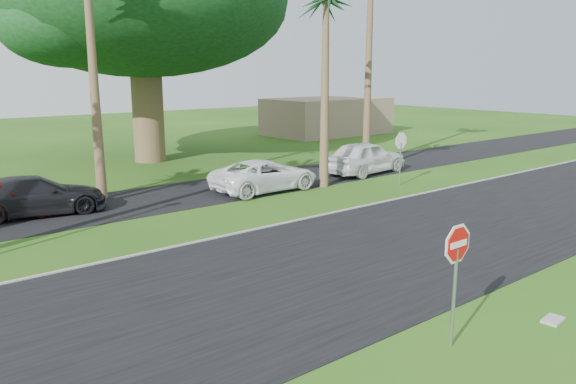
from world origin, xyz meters
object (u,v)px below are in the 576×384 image
(car_pickup, at_px, (365,158))
(stop_sign_far, at_px, (401,148))
(stop_sign_near, at_px, (456,260))
(car_minivan, at_px, (265,176))
(car_dark, at_px, (35,196))

(car_pickup, bearing_deg, stop_sign_far, 157.68)
(stop_sign_near, height_order, stop_sign_far, same)
(car_minivan, distance_m, car_pickup, 6.63)
(car_pickup, bearing_deg, car_dark, 77.80)
(stop_sign_near, relative_size, car_dark, 0.52)
(stop_sign_far, xyz_separation_m, car_pickup, (0.91, 3.07, -0.92))
(stop_sign_near, bearing_deg, car_pickup, 48.59)
(stop_sign_near, distance_m, car_minivan, 15.10)
(stop_sign_far, relative_size, car_dark, 0.52)
(car_minivan, xyz_separation_m, car_pickup, (6.63, 0.16, 0.15))
(car_dark, xyz_separation_m, car_minivan, (9.24, -1.92, -0.03))
(stop_sign_far, distance_m, car_dark, 15.76)
(stop_sign_far, height_order, car_dark, stop_sign_far)
(stop_sign_near, distance_m, car_dark, 16.24)
(stop_sign_far, bearing_deg, car_pickup, -106.48)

